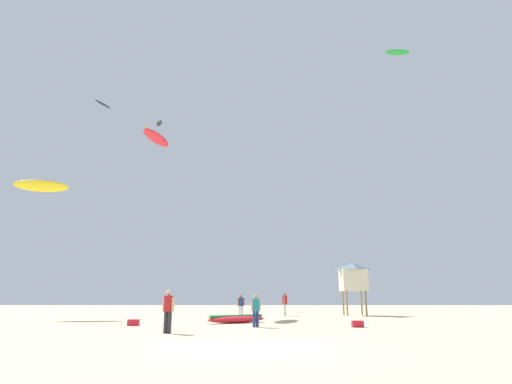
{
  "coord_description": "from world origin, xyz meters",
  "views": [
    {
      "loc": [
        0.26,
        -13.19,
        1.5
      ],
      "look_at": [
        0.0,
        20.6,
        9.93
      ],
      "focal_mm": 29.34,
      "sensor_mm": 36.0,
      "label": 1
    }
  ],
  "objects_px": {
    "kite_aloft_0": "(103,104)",
    "kite_aloft_3": "(41,186)",
    "cooler_box": "(133,323)",
    "gear_bag": "(358,324)",
    "kite_aloft_1": "(159,123)",
    "lifeguard_tower": "(353,277)",
    "person_left": "(256,308)",
    "person_right": "(241,304)",
    "person_midground": "(285,302)",
    "kite_grounded_near": "(237,319)",
    "kite_aloft_4": "(156,138)",
    "kite_aloft_2": "(397,52)",
    "person_foreground": "(168,308)"
  },
  "relations": [
    {
      "from": "person_midground",
      "to": "kite_aloft_3",
      "type": "bearing_deg",
      "value": 17.14
    },
    {
      "from": "kite_aloft_2",
      "to": "person_midground",
      "type": "bearing_deg",
      "value": -168.24
    },
    {
      "from": "kite_aloft_1",
      "to": "kite_aloft_2",
      "type": "relative_size",
      "value": 0.96
    },
    {
      "from": "gear_bag",
      "to": "kite_aloft_4",
      "type": "xyz_separation_m",
      "value": [
        -14.17,
        13.7,
        15.24
      ]
    },
    {
      "from": "kite_aloft_2",
      "to": "kite_aloft_4",
      "type": "xyz_separation_m",
      "value": [
        -22.72,
        -0.65,
        -9.04
      ]
    },
    {
      "from": "person_foreground",
      "to": "kite_aloft_1",
      "type": "bearing_deg",
      "value": 39.76
    },
    {
      "from": "lifeguard_tower",
      "to": "cooler_box",
      "type": "height_order",
      "value": "lifeguard_tower"
    },
    {
      "from": "person_left",
      "to": "cooler_box",
      "type": "relative_size",
      "value": 2.84
    },
    {
      "from": "kite_aloft_0",
      "to": "kite_aloft_1",
      "type": "relative_size",
      "value": 1.07
    },
    {
      "from": "person_right",
      "to": "kite_aloft_0",
      "type": "bearing_deg",
      "value": -137.93
    },
    {
      "from": "kite_aloft_0",
      "to": "kite_aloft_1",
      "type": "height_order",
      "value": "kite_aloft_1"
    },
    {
      "from": "cooler_box",
      "to": "kite_aloft_1",
      "type": "relative_size",
      "value": 0.24
    },
    {
      "from": "gear_bag",
      "to": "kite_aloft_2",
      "type": "xyz_separation_m",
      "value": [
        8.54,
        14.35,
        24.28
      ]
    },
    {
      "from": "kite_aloft_4",
      "to": "cooler_box",
      "type": "bearing_deg",
      "value": -77.93
    },
    {
      "from": "person_left",
      "to": "person_right",
      "type": "xyz_separation_m",
      "value": [
        -1.18,
        10.43,
        0.01
      ]
    },
    {
      "from": "person_foreground",
      "to": "lifeguard_tower",
      "type": "relative_size",
      "value": 0.42
    },
    {
      "from": "kite_aloft_0",
      "to": "kite_aloft_2",
      "type": "height_order",
      "value": "kite_aloft_2"
    },
    {
      "from": "person_foreground",
      "to": "person_midground",
      "type": "relative_size",
      "value": 0.99
    },
    {
      "from": "person_left",
      "to": "kite_grounded_near",
      "type": "xyz_separation_m",
      "value": [
        -1.14,
        3.35,
        -0.71
      ]
    },
    {
      "from": "cooler_box",
      "to": "gear_bag",
      "type": "relative_size",
      "value": 1.0
    },
    {
      "from": "person_foreground",
      "to": "kite_aloft_3",
      "type": "bearing_deg",
      "value": 68.09
    },
    {
      "from": "person_left",
      "to": "kite_aloft_1",
      "type": "relative_size",
      "value": 0.69
    },
    {
      "from": "kite_grounded_near",
      "to": "lifeguard_tower",
      "type": "distance_m",
      "value": 13.6
    },
    {
      "from": "person_right",
      "to": "cooler_box",
      "type": "distance_m",
      "value": 10.76
    },
    {
      "from": "person_midground",
      "to": "gear_bag",
      "type": "bearing_deg",
      "value": 116.73
    },
    {
      "from": "kite_aloft_4",
      "to": "person_right",
      "type": "bearing_deg",
      "value": -22.32
    },
    {
      "from": "cooler_box",
      "to": "kite_aloft_3",
      "type": "height_order",
      "value": "kite_aloft_3"
    },
    {
      "from": "kite_aloft_3",
      "to": "kite_aloft_4",
      "type": "xyz_separation_m",
      "value": [
        8.23,
        3.09,
        5.28
      ]
    },
    {
      "from": "kite_grounded_near",
      "to": "kite_aloft_0",
      "type": "distance_m",
      "value": 33.7
    },
    {
      "from": "person_left",
      "to": "person_right",
      "type": "distance_m",
      "value": 10.5
    },
    {
      "from": "person_midground",
      "to": "person_right",
      "type": "height_order",
      "value": "person_midground"
    },
    {
      "from": "person_left",
      "to": "person_midground",
      "type": "bearing_deg",
      "value": -39.45
    },
    {
      "from": "lifeguard_tower",
      "to": "kite_aloft_0",
      "type": "relative_size",
      "value": 1.7
    },
    {
      "from": "kite_aloft_3",
      "to": "kite_aloft_1",
      "type": "bearing_deg",
      "value": 81.59
    },
    {
      "from": "person_right",
      "to": "gear_bag",
      "type": "relative_size",
      "value": 2.87
    },
    {
      "from": "gear_bag",
      "to": "kite_aloft_0",
      "type": "xyz_separation_m",
      "value": [
        -22.75,
        22.08,
        22.68
      ]
    },
    {
      "from": "gear_bag",
      "to": "kite_grounded_near",
      "type": "bearing_deg",
      "value": 151.48
    },
    {
      "from": "cooler_box",
      "to": "kite_aloft_3",
      "type": "relative_size",
      "value": 0.13
    },
    {
      "from": "kite_aloft_0",
      "to": "gear_bag",
      "type": "bearing_deg",
      "value": -44.14
    },
    {
      "from": "kite_grounded_near",
      "to": "kite_aloft_4",
      "type": "height_order",
      "value": "kite_aloft_4"
    },
    {
      "from": "person_midground",
      "to": "kite_grounded_near",
      "type": "distance_m",
      "value": 9.25
    },
    {
      "from": "kite_aloft_2",
      "to": "kite_aloft_3",
      "type": "height_order",
      "value": "kite_aloft_2"
    },
    {
      "from": "person_left",
      "to": "gear_bag",
      "type": "relative_size",
      "value": 2.84
    },
    {
      "from": "cooler_box",
      "to": "kite_aloft_1",
      "type": "bearing_deg",
      "value": 103.22
    },
    {
      "from": "kite_aloft_1",
      "to": "lifeguard_tower",
      "type": "bearing_deg",
      "value": -42.67
    },
    {
      "from": "kite_aloft_0",
      "to": "kite_aloft_3",
      "type": "relative_size",
      "value": 0.57
    },
    {
      "from": "person_midground",
      "to": "kite_aloft_0",
      "type": "xyz_separation_m",
      "value": [
        -19.86,
        10.11,
        21.8
      ]
    },
    {
      "from": "kite_aloft_1",
      "to": "kite_aloft_2",
      "type": "distance_m",
      "value": 33.48
    },
    {
      "from": "kite_aloft_0",
      "to": "kite_aloft_1",
      "type": "distance_m",
      "value": 12.07
    },
    {
      "from": "person_left",
      "to": "gear_bag",
      "type": "xyz_separation_m",
      "value": [
        5.05,
        -0.01,
        -0.77
      ]
    }
  ]
}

